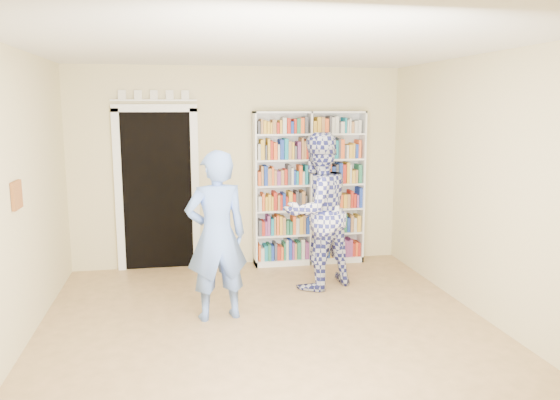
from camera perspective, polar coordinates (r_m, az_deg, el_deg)
floor at (r=5.41m, az=-1.02°, el=-13.89°), size 5.00×5.00×0.00m
ceiling at (r=4.99m, az=-1.12°, el=15.84°), size 5.00×5.00×0.00m
wall_back at (r=7.48m, az=-4.29°, el=3.42°), size 4.50×0.00×4.50m
wall_left at (r=5.16m, az=-26.55°, el=-0.44°), size 0.00×5.00×5.00m
wall_right at (r=5.84m, az=21.27°, el=1.00°), size 0.00×5.00×5.00m
bookshelf at (r=7.53m, az=3.04°, el=1.29°), size 1.53×0.29×2.11m
doorway at (r=7.44m, az=-12.71°, el=1.85°), size 1.10×0.08×2.43m
wall_art at (r=5.33m, az=-25.81°, el=0.47°), size 0.03×0.25×0.25m
man_blue at (r=5.58m, az=-6.64°, el=-3.75°), size 0.70×0.52×1.75m
man_plaid at (r=6.52m, az=3.87°, el=-1.18°), size 1.13×1.03×1.87m
paper_sheet at (r=6.35m, az=5.34°, el=-1.85°), size 0.19×0.01×0.27m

